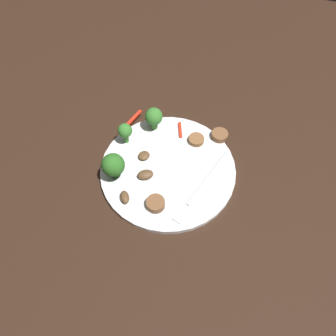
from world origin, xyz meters
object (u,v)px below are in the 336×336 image
plate (168,170)px  mushroom_0 (125,197)px  broccoli_floret_2 (125,131)px  sausage_slice_0 (220,135)px  broccoli_floret_0 (113,165)px  sausage_slice_1 (157,204)px  sausage_slice_2 (196,140)px  broccoli_floret_1 (154,117)px  mushroom_2 (145,175)px  mushroom_1 (144,156)px  pepper_strip_1 (134,118)px  fork (199,190)px  pepper_strip_2 (178,130)px

plate → mushroom_0: size_ratio=9.76×
broccoli_floret_2 → sausage_slice_0: broccoli_floret_2 is taller
broccoli_floret_0 → sausage_slice_1: bearing=67.0°
plate → sausage_slice_2: sausage_slice_2 is taller
broccoli_floret_1 → broccoli_floret_2: bearing=-42.1°
sausage_slice_0 → mushroom_2: 0.18m
broccoli_floret_1 → broccoli_floret_2: 0.07m
broccoli_floret_2 → sausage_slice_0: bearing=108.6°
sausage_slice_1 → mushroom_0: sausage_slice_1 is taller
plate → mushroom_1: size_ratio=11.08×
broccoli_floret_0 → sausage_slice_2: (-0.12, 0.13, -0.03)m
broccoli_floret_0 → mushroom_0: broccoli_floret_0 is taller
mushroom_2 → pepper_strip_1: mushroom_2 is taller
mushroom_2 → fork: bearing=87.9°
mushroom_0 → pepper_strip_1: mushroom_0 is taller
plate → pepper_strip_1: pepper_strip_1 is taller
broccoli_floret_1 → broccoli_floret_2: broccoli_floret_1 is taller
plate → fork: bearing=64.1°
fork → mushroom_2: mushroom_2 is taller
broccoli_floret_1 → mushroom_0: (0.18, -0.00, -0.03)m
broccoli_floret_2 → pepper_strip_1: bearing=-175.0°
fork → sausage_slice_0: size_ratio=5.15×
mushroom_1 → sausage_slice_0: bearing=123.4°
broccoli_floret_1 → broccoli_floret_2: (0.05, -0.04, -0.00)m
mushroom_0 → pepper_strip_2: mushroom_0 is taller
plate → broccoli_floret_0: size_ratio=4.34×
broccoli_floret_2 → sausage_slice_0: size_ratio=1.45×
mushroom_1 → broccoli_floret_0: bearing=-34.3°
fork → sausage_slice_0: (-0.13, 0.01, 0.00)m
broccoli_floret_0 → mushroom_0: bearing=38.7°
sausage_slice_2 → mushroom_1: bearing=-54.1°
broccoli_floret_1 → mushroom_2: broccoli_floret_1 is taller
sausage_slice_0 → pepper_strip_1: bearing=-89.9°
fork → sausage_slice_1: sausage_slice_1 is taller
mushroom_2 → pepper_strip_2: (-0.13, 0.03, -0.00)m
broccoli_floret_1 → sausage_slice_2: broccoli_floret_1 is taller
fork → pepper_strip_2: (-0.13, -0.07, 0.00)m
plate → broccoli_floret_1: (-0.09, -0.05, 0.04)m
plate → mushroom_0: mushroom_0 is taller
fork → broccoli_floret_1: bearing=-114.8°
broccoli_floret_1 → mushroom_2: bearing=8.7°
mushroom_0 → pepper_strip_1: 0.19m
broccoli_floret_1 → sausage_slice_0: size_ratio=1.60×
fork → mushroom_1: (-0.05, -0.12, 0.00)m
broccoli_floret_0 → sausage_slice_2: broccoli_floret_0 is taller
sausage_slice_0 → pepper_strip_1: size_ratio=0.65×
broccoli_floret_2 → pepper_strip_2: (-0.06, 0.09, -0.03)m
sausage_slice_0 → mushroom_0: (0.19, -0.14, 0.00)m
broccoli_floret_1 → broccoli_floret_0: bearing=-15.4°
broccoli_floret_2 → mushroom_2: (0.07, 0.06, -0.03)m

